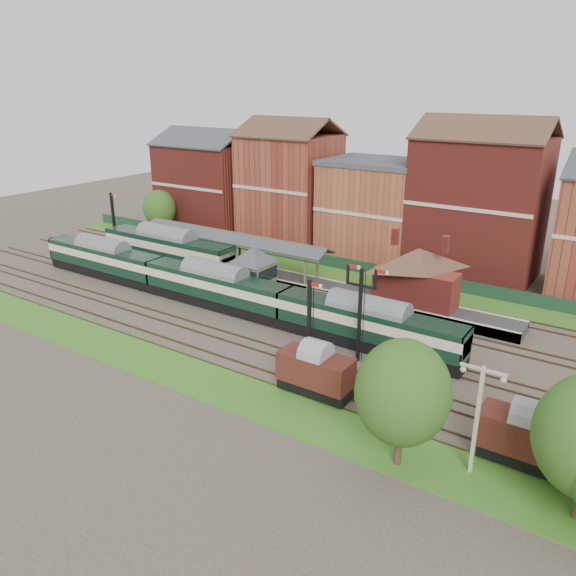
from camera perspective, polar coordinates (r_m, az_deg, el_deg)
The scene contains 20 objects.
ground at distance 54.77m, azimuth -2.98°, elevation -3.13°, with size 160.00×160.00×0.00m, color #473D33.
grass_back at distance 67.39m, azimuth 5.13°, elevation 1.38°, with size 90.00×4.50×0.06m, color #2D6619.
grass_front at distance 46.65m, azimuth -11.86°, elevation -7.89°, with size 90.00×5.00×0.06m, color #2D6619.
fence at distance 68.85m, azimuth 5.95°, elevation 2.40°, with size 90.00×0.12×1.50m, color #193823.
platform at distance 64.69m, azimuth -1.42°, elevation 1.09°, with size 55.00×3.40×1.00m, color #2D2D2D.
signal_box at distance 57.74m, azimuth -3.51°, elevation 1.50°, with size 5.40×5.40×6.00m.
brick_hut at distance 54.26m, azimuth 3.30°, elevation -2.00°, with size 3.20×2.64×2.94m.
station_building at distance 56.06m, azimuth 12.94°, elevation 1.25°, with size 8.10×8.10×5.90m.
canopy at distance 66.99m, azimuth -5.67°, elevation 5.32°, with size 26.00×3.89×4.08m.
semaphore_bracket at distance 45.20m, azimuth 7.37°, elevation -2.11°, with size 3.60×0.25×8.18m.
semaphore_platform_end at distance 79.09m, azimuth -17.29°, elevation 6.49°, with size 1.23×0.25×8.00m.
semaphore_siding at distance 42.63m, azimuth 2.18°, elevation -4.06°, with size 1.23×0.25×8.00m.
yard_lamp at distance 34.29m, azimuth 18.71°, elevation -12.01°, with size 2.60×0.22×7.00m.
town_backdrop at distance 73.43m, azimuth 8.61°, elevation 8.45°, with size 69.00×10.00×16.00m.
dmu_train at distance 57.12m, azimuth -7.41°, elevation 0.21°, with size 51.08×2.69×3.92m.
platform_railcar at distance 70.18m, azimuth -12.10°, elevation 3.94°, with size 19.10×3.01×4.40m.
goods_van_a at distance 41.27m, azimuth 2.82°, elevation -8.43°, with size 5.47×2.37×3.32m.
goods_van_c at distance 37.15m, azimuth 22.97°, elevation -13.75°, with size 5.45×2.36×3.30m.
tree_far at distance 33.37m, azimuth 11.56°, elevation -10.36°, with size 5.57×5.57×8.12m.
tree_back at distance 85.33m, azimuth -12.92°, elevation 7.87°, with size 4.75×4.75×6.95m.
Camera 1 is at (30.21, -40.23, 21.64)m, focal length 35.00 mm.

